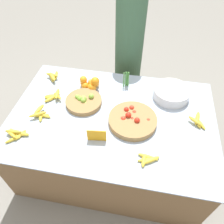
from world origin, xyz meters
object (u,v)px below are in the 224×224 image
Objects in this scene: tomato_basket at (132,120)px; vendor_person at (129,54)px; metal_bowl at (171,93)px; lime_bowl at (84,101)px; price_sign at (97,136)px.

vendor_person is (-0.16, 0.94, 0.02)m from tomato_basket.
tomato_basket is at bearing -129.80° from metal_bowl.
vendor_person is at bearing 69.50° from lime_bowl.
metal_bowl is 0.21× the size of vendor_person.
price_sign is at bearing -60.76° from lime_bowl.
vendor_person is at bearing 78.50° from price_sign.
tomato_basket is 0.49m from metal_bowl.
metal_bowl is at bearing 16.88° from lime_bowl.
metal_bowl is 0.74m from vendor_person.
price_sign is at bearing -136.88° from tomato_basket.
price_sign is at bearing -94.38° from vendor_person.
vendor_person reaches higher than metal_bowl.
lime_bowl is 0.81× the size of tomato_basket.
tomato_basket is at bearing 36.01° from price_sign.
price_sign reaches higher than metal_bowl.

